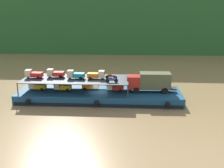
{
  "coord_description": "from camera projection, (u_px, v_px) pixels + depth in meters",
  "views": [
    {
      "loc": [
        4.56,
        -41.21,
        14.48
      ],
      "look_at": [
        2.04,
        0.0,
        2.7
      ],
      "focal_mm": 43.0,
      "sensor_mm": 36.0,
      "label": 1
    }
  ],
  "objects": [
    {
      "name": "mini_truck_lower_stern",
      "position": [
        37.0,
        86.0,
        43.75
      ],
      "size": [
        2.78,
        1.26,
        1.38
      ],
      "color": "gold",
      "rests_on": "cargo_barge"
    },
    {
      "name": "motorcycle_upper_port",
      "position": [
        112.0,
        80.0,
        40.73
      ],
      "size": [
        1.9,
        0.55,
        0.87
      ],
      "color": "black",
      "rests_on": "cargo_rack"
    },
    {
      "name": "mini_truck_upper_mid",
      "position": [
        55.0,
        73.0,
        43.55
      ],
      "size": [
        2.75,
        1.21,
        1.38
      ],
      "color": "red",
      "rests_on": "cargo_rack"
    },
    {
      "name": "cargo_rack",
      "position": [
        76.0,
        79.0,
        43.07
      ],
      "size": [
        16.93,
        6.45,
        2.0
      ],
      "color": "#2D333D",
      "rests_on": "cargo_barge"
    },
    {
      "name": "mini_truck_lower_mid",
      "position": [
        91.0,
        86.0,
        43.84
      ],
      "size": [
        2.75,
        1.22,
        1.38
      ],
      "color": "orange",
      "rests_on": "cargo_barge"
    },
    {
      "name": "mini_truck_upper_stern",
      "position": [
        34.0,
        74.0,
        43.11
      ],
      "size": [
        2.79,
        1.29,
        1.38
      ],
      "color": "red",
      "rests_on": "cargo_rack"
    },
    {
      "name": "motorcycle_upper_centre",
      "position": [
        111.0,
        77.0,
        42.6
      ],
      "size": [
        1.9,
        0.55,
        0.87
      ],
      "color": "black",
      "rests_on": "cargo_rack"
    },
    {
      "name": "mini_truck_upper_bow",
      "position": [
        96.0,
        75.0,
        42.59
      ],
      "size": [
        2.75,
        1.21,
        1.38
      ],
      "color": "orange",
      "rests_on": "cargo_rack"
    },
    {
      "name": "mini_truck_lower_fore",
      "position": [
        115.0,
        87.0,
        43.19
      ],
      "size": [
        2.78,
        1.27,
        1.38
      ],
      "color": "red",
      "rests_on": "cargo_barge"
    },
    {
      "name": "covered_lorry",
      "position": [
        150.0,
        81.0,
        42.55
      ],
      "size": [
        7.9,
        2.44,
        3.1
      ],
      "color": "maroon",
      "rests_on": "cargo_barge"
    },
    {
      "name": "ground_plane",
      "position": [
        100.0,
        100.0,
        43.79
      ],
      "size": [
        400.0,
        400.0,
        0.0
      ],
      "primitive_type": "plane",
      "color": "olive"
    },
    {
      "name": "cargo_barge",
      "position": [
        99.0,
        95.0,
        43.56
      ],
      "size": [
        26.13,
        7.86,
        1.5
      ],
      "color": "navy",
      "rests_on": "ground"
    },
    {
      "name": "mini_truck_upper_fore",
      "position": [
        76.0,
        75.0,
        42.68
      ],
      "size": [
        2.8,
        1.3,
        1.38
      ],
      "color": "teal",
      "rests_on": "cargo_rack"
    },
    {
      "name": "hillside_far_bank",
      "position": [
        117.0,
        3.0,
        98.11
      ],
      "size": [
        133.23,
        37.39,
        28.74
      ],
      "color": "#235628",
      "rests_on": "ground"
    },
    {
      "name": "mini_truck_lower_aft",
      "position": [
        62.0,
        86.0,
        43.39
      ],
      "size": [
        2.76,
        1.23,
        1.38
      ],
      "color": "gold",
      "rests_on": "cargo_barge"
    }
  ]
}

